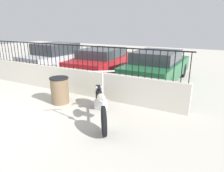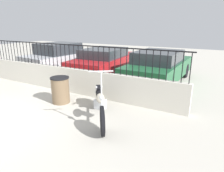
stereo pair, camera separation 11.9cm
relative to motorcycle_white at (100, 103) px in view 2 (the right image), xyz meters
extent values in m
cube|color=beige|center=(-2.33, 1.24, 0.03)|extent=(8.75, 0.18, 0.88)
cylinder|color=black|center=(-6.00, 1.24, 0.89)|extent=(0.02, 0.02, 0.83)
cylinder|color=black|center=(-5.81, 1.24, 0.89)|extent=(0.02, 0.02, 0.83)
cylinder|color=black|center=(-5.61, 1.24, 0.89)|extent=(0.02, 0.02, 0.83)
cylinder|color=black|center=(-5.41, 1.24, 0.89)|extent=(0.02, 0.02, 0.83)
cylinder|color=black|center=(-5.21, 1.24, 0.89)|extent=(0.02, 0.02, 0.83)
cylinder|color=black|center=(-5.01, 1.24, 0.89)|extent=(0.02, 0.02, 0.83)
cylinder|color=black|center=(-4.81, 1.24, 0.89)|extent=(0.02, 0.02, 0.83)
cylinder|color=black|center=(-4.61, 1.24, 0.89)|extent=(0.02, 0.02, 0.83)
cylinder|color=black|center=(-4.41, 1.24, 0.89)|extent=(0.02, 0.02, 0.83)
cylinder|color=black|center=(-4.21, 1.24, 0.89)|extent=(0.02, 0.02, 0.83)
cylinder|color=black|center=(-4.02, 1.24, 0.89)|extent=(0.02, 0.02, 0.83)
cylinder|color=black|center=(-3.82, 1.24, 0.89)|extent=(0.02, 0.02, 0.83)
cylinder|color=black|center=(-3.62, 1.24, 0.89)|extent=(0.02, 0.02, 0.83)
cylinder|color=black|center=(-3.42, 1.24, 0.89)|extent=(0.02, 0.02, 0.83)
cylinder|color=black|center=(-3.22, 1.24, 0.89)|extent=(0.02, 0.02, 0.83)
cylinder|color=black|center=(-3.02, 1.24, 0.89)|extent=(0.02, 0.02, 0.83)
cylinder|color=black|center=(-2.82, 1.24, 0.89)|extent=(0.02, 0.02, 0.83)
cylinder|color=black|center=(-2.62, 1.24, 0.89)|extent=(0.02, 0.02, 0.83)
cylinder|color=black|center=(-2.43, 1.24, 0.89)|extent=(0.02, 0.02, 0.83)
cylinder|color=black|center=(-2.23, 1.24, 0.89)|extent=(0.02, 0.02, 0.83)
cylinder|color=black|center=(-2.03, 1.24, 0.89)|extent=(0.02, 0.02, 0.83)
cylinder|color=black|center=(-1.83, 1.24, 0.89)|extent=(0.02, 0.02, 0.83)
cylinder|color=black|center=(-1.63, 1.24, 0.89)|extent=(0.02, 0.02, 0.83)
cylinder|color=black|center=(-1.43, 1.24, 0.89)|extent=(0.02, 0.02, 0.83)
cylinder|color=black|center=(-1.23, 1.24, 0.89)|extent=(0.02, 0.02, 0.83)
cylinder|color=black|center=(-1.03, 1.24, 0.89)|extent=(0.02, 0.02, 0.83)
cylinder|color=black|center=(-0.84, 1.24, 0.89)|extent=(0.02, 0.02, 0.83)
cylinder|color=black|center=(-0.64, 1.24, 0.89)|extent=(0.02, 0.02, 0.83)
cylinder|color=black|center=(-0.44, 1.24, 0.89)|extent=(0.02, 0.02, 0.83)
cylinder|color=black|center=(-0.24, 1.24, 0.89)|extent=(0.02, 0.02, 0.83)
cylinder|color=black|center=(-0.04, 1.24, 0.89)|extent=(0.02, 0.02, 0.83)
cylinder|color=black|center=(0.16, 1.24, 0.89)|extent=(0.02, 0.02, 0.83)
cylinder|color=black|center=(0.36, 1.24, 0.89)|extent=(0.02, 0.02, 0.83)
cylinder|color=black|center=(0.56, 1.24, 0.89)|extent=(0.02, 0.02, 0.83)
cylinder|color=black|center=(0.76, 1.24, 0.89)|extent=(0.02, 0.02, 0.83)
cylinder|color=black|center=(0.95, 1.24, 0.89)|extent=(0.02, 0.02, 0.83)
cylinder|color=black|center=(1.15, 1.24, 0.89)|extent=(0.02, 0.02, 0.83)
cylinder|color=black|center=(1.35, 1.24, 0.89)|extent=(0.02, 0.02, 0.83)
cylinder|color=black|center=(1.55, 1.24, 0.89)|extent=(0.02, 0.02, 0.83)
cylinder|color=black|center=(1.75, 1.24, 0.89)|extent=(0.02, 0.02, 0.83)
cylinder|color=black|center=(1.95, 1.24, 0.89)|extent=(0.02, 0.02, 0.83)
cylinder|color=black|center=(-2.33, 1.24, 1.28)|extent=(8.75, 0.04, 0.04)
cylinder|color=black|center=(0.54, -0.73, -0.07)|extent=(0.46, 0.59, 0.67)
cylinder|color=black|center=(-0.40, 0.55, -0.07)|extent=(0.50, 0.62, 0.69)
cylinder|color=silver|center=(0.07, -0.09, -0.07)|extent=(0.91, 1.21, 0.06)
cube|color=silver|center=(0.10, -0.13, 0.03)|extent=(0.28, 0.18, 0.24)
ellipsoid|color=beige|center=(0.17, -0.23, 0.23)|extent=(0.47, 0.54, 0.18)
cube|color=black|center=(-0.22, 0.30, 0.11)|extent=(0.29, 0.32, 0.06)
cylinder|color=silver|center=(0.48, -0.66, 0.18)|extent=(0.17, 0.20, 0.51)
sphere|color=silver|center=(0.45, -0.61, 0.41)|extent=(0.11, 0.11, 0.11)
cylinder|color=silver|center=(0.43, -0.59, 0.71)|extent=(0.03, 0.03, 0.57)
cylinder|color=silver|center=(0.43, -0.59, 0.99)|extent=(0.44, 0.33, 0.03)
cylinder|color=silver|center=(-0.43, 0.46, 0.15)|extent=(0.50, 0.66, 0.45)
cylinder|color=silver|center=(-0.31, 0.55, 0.15)|extent=(0.50, 0.66, 0.45)
cylinder|color=brown|center=(-1.63, 0.28, -0.02)|extent=(0.54, 0.54, 0.78)
cylinder|color=black|center=(-1.63, 0.28, 0.39)|extent=(0.57, 0.57, 0.04)
cylinder|color=black|center=(-5.59, 5.13, -0.09)|extent=(0.17, 0.65, 0.64)
cylinder|color=black|center=(-3.89, 4.97, -0.09)|extent=(0.17, 0.65, 0.64)
cylinder|color=black|center=(-5.82, 2.67, -0.09)|extent=(0.17, 0.65, 0.64)
cylinder|color=black|center=(-4.11, 2.52, -0.09)|extent=(0.17, 0.65, 0.64)
cube|color=#B7BABF|center=(-4.85, 3.82, 0.17)|extent=(2.17, 4.13, 0.68)
cube|color=#2D3338|center=(-4.87, 3.62, 0.78)|extent=(1.81, 2.05, 0.54)
cylinder|color=black|center=(-3.34, 5.67, -0.09)|extent=(0.15, 0.65, 0.64)
cylinder|color=black|center=(-1.64, 5.77, -0.09)|extent=(0.15, 0.65, 0.64)
cylinder|color=black|center=(-3.17, 2.86, -0.09)|extent=(0.15, 0.65, 0.64)
cylinder|color=black|center=(-1.47, 2.95, -0.09)|extent=(0.15, 0.65, 0.64)
cube|color=#AD191E|center=(-2.41, 4.31, 0.14)|extent=(2.07, 4.65, 0.63)
cube|color=#2D3338|center=(-2.39, 4.09, 0.66)|extent=(1.76, 2.28, 0.41)
cylinder|color=black|center=(-0.49, 5.53, -0.09)|extent=(0.12, 0.64, 0.64)
cylinder|color=black|center=(1.20, 5.49, -0.09)|extent=(0.12, 0.64, 0.64)
cylinder|color=black|center=(-0.56, 2.79, -0.09)|extent=(0.12, 0.64, 0.64)
cylinder|color=black|center=(1.14, 2.75, -0.09)|extent=(0.12, 0.64, 0.64)
cube|color=#1E5933|center=(0.32, 4.14, 0.15)|extent=(1.90, 4.45, 0.64)
cube|color=#2D3338|center=(0.32, 3.92, 0.70)|extent=(1.67, 2.15, 0.45)
camera|label=1|loc=(2.54, -4.10, 1.92)|focal=32.00mm
camera|label=2|loc=(2.65, -4.04, 1.92)|focal=32.00mm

